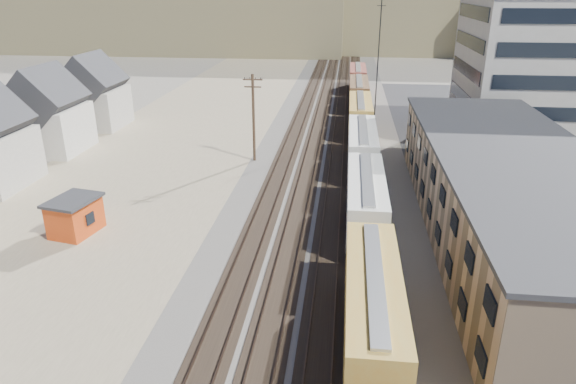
# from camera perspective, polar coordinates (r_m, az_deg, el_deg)

# --- Properties ---
(ballast_bed) EXTENTS (18.00, 200.00, 0.06)m
(ballast_bed) POSITION_cam_1_polar(r_m,az_deg,el_deg) (66.91, 4.70, 5.41)
(ballast_bed) COLOR #4C4742
(ballast_bed) RESTS_ON ground
(dirt_yard) EXTENTS (24.00, 180.00, 0.03)m
(dirt_yard) POSITION_cam_1_polar(r_m,az_deg,el_deg) (61.41, -14.70, 3.20)
(dirt_yard) COLOR #84755B
(dirt_yard) RESTS_ON ground
(asphalt_lot) EXTENTS (26.00, 120.00, 0.04)m
(asphalt_lot) POSITION_cam_1_polar(r_m,az_deg,el_deg) (56.38, 27.00, -0.22)
(asphalt_lot) COLOR #232326
(asphalt_lot) RESTS_ON ground
(rail_tracks) EXTENTS (11.40, 200.00, 0.24)m
(rail_tracks) POSITION_cam_1_polar(r_m,az_deg,el_deg) (66.91, 4.23, 5.49)
(rail_tracks) COLOR black
(rail_tracks) RESTS_ON ground
(freight_train) EXTENTS (3.00, 119.74, 4.46)m
(freight_train) POSITION_cam_1_polar(r_m,az_deg,el_deg) (49.65, 8.42, 2.65)
(freight_train) COLOR black
(freight_train) RESTS_ON ground
(warehouse) EXTENTS (12.40, 40.40, 7.25)m
(warehouse) POSITION_cam_1_polar(r_m,az_deg,el_deg) (44.03, 23.39, -0.34)
(warehouse) COLOR tan
(warehouse) RESTS_ON ground
(office_tower) EXTENTS (22.60, 18.60, 18.45)m
(office_tower) POSITION_cam_1_polar(r_m,az_deg,el_deg) (74.48, 27.64, 12.02)
(office_tower) COLOR #9E998E
(office_tower) RESTS_ON ground
(utility_pole_north) EXTENTS (2.20, 0.32, 10.00)m
(utility_pole_north) POSITION_cam_1_polar(r_m,az_deg,el_deg) (58.71, -3.85, 8.41)
(utility_pole_north) COLOR #382619
(utility_pole_north) RESTS_ON ground
(radio_mast) EXTENTS (1.20, 0.16, 18.00)m
(radio_mast) POSITION_cam_1_polar(r_m,az_deg,el_deg) (74.90, 9.96, 14.06)
(radio_mast) COLOR black
(radio_mast) RESTS_ON ground
(hills_north) EXTENTS (265.00, 80.00, 32.00)m
(hills_north) POSITION_cam_1_polar(r_m,az_deg,el_deg) (182.13, 6.43, 20.29)
(hills_north) COLOR brown
(hills_north) RESTS_ON ground
(maintenance_shed) EXTENTS (3.98, 4.73, 3.06)m
(maintenance_shed) POSITION_cam_1_polar(r_m,az_deg,el_deg) (45.36, -22.59, -2.45)
(maintenance_shed) COLOR #C84012
(maintenance_shed) RESTS_ON ground
(parked_car_blue) EXTENTS (6.19, 5.28, 1.58)m
(parked_car_blue) POSITION_cam_1_polar(r_m,az_deg,el_deg) (79.84, 25.79, 6.58)
(parked_car_blue) COLOR navy
(parked_car_blue) RESTS_ON ground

